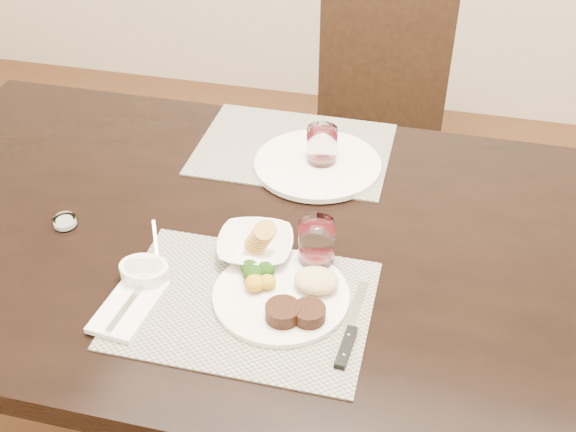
% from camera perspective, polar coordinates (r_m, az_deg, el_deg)
% --- Properties ---
extents(dining_table, '(2.00, 1.00, 0.75)m').
position_cam_1_polar(dining_table, '(1.52, 2.42, -4.50)').
color(dining_table, black).
rests_on(dining_table, ground).
extents(chair_far, '(0.42, 0.42, 0.90)m').
position_cam_1_polar(chair_far, '(2.37, 6.94, 7.34)').
color(chair_far, black).
rests_on(chair_far, ground).
extents(placemat_near, '(0.46, 0.34, 0.00)m').
position_cam_1_polar(placemat_near, '(1.33, -3.45, -6.97)').
color(placemat_near, gray).
rests_on(placemat_near, dining_table).
extents(placemat_far, '(0.46, 0.34, 0.00)m').
position_cam_1_polar(placemat_far, '(1.75, 0.45, 5.34)').
color(placemat_far, gray).
rests_on(placemat_far, dining_table).
extents(dinner_plate, '(0.25, 0.25, 0.05)m').
position_cam_1_polar(dinner_plate, '(1.33, -0.07, -6.21)').
color(dinner_plate, white).
rests_on(dinner_plate, placemat_near).
extents(napkin_fork, '(0.10, 0.17, 0.02)m').
position_cam_1_polar(napkin_fork, '(1.35, -12.46, -6.98)').
color(napkin_fork, white).
rests_on(napkin_fork, placemat_near).
extents(steak_knife, '(0.03, 0.22, 0.01)m').
position_cam_1_polar(steak_knife, '(1.27, 4.81, -9.48)').
color(steak_knife, white).
rests_on(steak_knife, placemat_near).
extents(cracker_bowl, '(0.17, 0.17, 0.07)m').
position_cam_1_polar(cracker_bowl, '(1.42, -2.58, -2.37)').
color(cracker_bowl, white).
rests_on(cracker_bowl, placemat_near).
extents(sauce_ramekin, '(0.09, 0.14, 0.08)m').
position_cam_1_polar(sauce_ramekin, '(1.39, -11.26, -4.37)').
color(sauce_ramekin, white).
rests_on(sauce_ramekin, placemat_near).
extents(wine_glass_near, '(0.07, 0.07, 0.10)m').
position_cam_1_polar(wine_glass_near, '(1.38, 2.27, -2.39)').
color(wine_glass_near, white).
rests_on(wine_glass_near, placemat_near).
extents(far_plate, '(0.29, 0.29, 0.01)m').
position_cam_1_polar(far_plate, '(1.68, 2.34, 4.11)').
color(far_plate, white).
rests_on(far_plate, placemat_far).
extents(wine_glass_far, '(0.07, 0.07, 0.10)m').
position_cam_1_polar(wine_glass_far, '(1.67, 2.68, 5.30)').
color(wine_glass_far, white).
rests_on(wine_glass_far, placemat_far).
extents(salt_cellar, '(0.05, 0.05, 0.02)m').
position_cam_1_polar(salt_cellar, '(1.57, -17.21, -0.48)').
color(salt_cellar, white).
rests_on(salt_cellar, dining_table).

